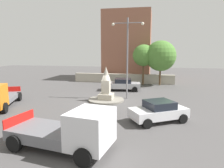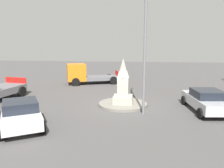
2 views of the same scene
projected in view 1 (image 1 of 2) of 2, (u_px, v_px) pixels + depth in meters
ground_plane at (106, 101)px, 20.05m from camera, size 80.00×80.00×0.00m
traffic_island at (106, 100)px, 20.03m from camera, size 3.44×3.44×0.18m
monument at (106, 86)px, 19.80m from camera, size 1.34×1.34×3.17m
streetlamp at (127, 51)px, 20.27m from camera, size 3.13×0.28×7.93m
car_white_parked_right at (159, 111)px, 14.16m from camera, size 4.24×3.56×1.45m
car_silver_approaching at (122, 84)px, 25.05m from camera, size 4.58×2.44×1.44m
truck_white_waiting at (71, 131)px, 10.03m from camera, size 5.49×3.17×2.13m
stone_boundary_wall at (123, 78)px, 30.81m from camera, size 14.83×0.73×1.34m
corner_building at (128, 46)px, 35.00m from camera, size 7.57×7.33×11.04m
tree_near_wall at (161, 56)px, 28.24m from camera, size 4.17×4.17×6.16m
tree_mid_cluster at (144, 56)px, 28.69m from camera, size 3.01×3.01×5.63m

